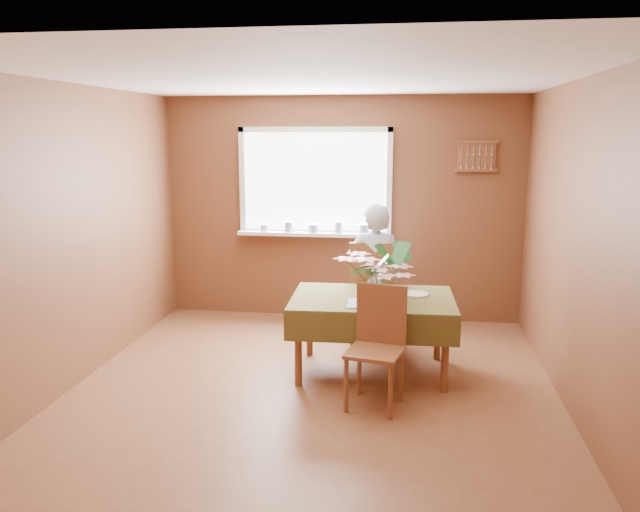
# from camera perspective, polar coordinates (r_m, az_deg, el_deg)

# --- Properties ---
(floor) EXTENTS (4.50, 4.50, 0.00)m
(floor) POSITION_cam_1_polar(r_m,az_deg,el_deg) (5.19, -0.89, -12.64)
(floor) COLOR brown
(floor) RESTS_ON ground
(ceiling) EXTENTS (4.50, 4.50, 0.00)m
(ceiling) POSITION_cam_1_polar(r_m,az_deg,el_deg) (4.76, -0.98, 16.03)
(ceiling) COLOR white
(ceiling) RESTS_ON wall_back
(wall_back) EXTENTS (4.00, 0.00, 4.00)m
(wall_back) POSITION_cam_1_polar(r_m,az_deg,el_deg) (7.03, 1.99, 4.29)
(wall_back) COLOR brown
(wall_back) RESTS_ON floor
(wall_front) EXTENTS (4.00, 0.00, 4.00)m
(wall_front) POSITION_cam_1_polar(r_m,az_deg,el_deg) (2.69, -8.62, -7.42)
(wall_front) COLOR brown
(wall_front) RESTS_ON floor
(wall_left) EXTENTS (0.00, 4.50, 4.50)m
(wall_left) POSITION_cam_1_polar(r_m,az_deg,el_deg) (5.50, -21.96, 1.51)
(wall_left) COLOR brown
(wall_left) RESTS_ON floor
(wall_right) EXTENTS (0.00, 4.50, 4.50)m
(wall_right) POSITION_cam_1_polar(r_m,az_deg,el_deg) (4.92, 22.71, 0.39)
(wall_right) COLOR brown
(wall_right) RESTS_ON floor
(window_assembly) EXTENTS (1.72, 0.20, 1.22)m
(window_assembly) POSITION_cam_1_polar(r_m,az_deg,el_deg) (7.00, -0.45, 5.13)
(window_assembly) COLOR white
(window_assembly) RESTS_ON wall_back
(spoon_rack) EXTENTS (0.44, 0.05, 0.33)m
(spoon_rack) POSITION_cam_1_polar(r_m,az_deg,el_deg) (6.94, 14.12, 8.84)
(spoon_rack) COLOR brown
(spoon_rack) RESTS_ON wall_back
(dining_table) EXTENTS (1.45, 1.02, 0.70)m
(dining_table) POSITION_cam_1_polar(r_m,az_deg,el_deg) (5.49, 4.82, -4.60)
(dining_table) COLOR brown
(dining_table) RESTS_ON floor
(chair_far) EXTENTS (0.46, 0.46, 1.07)m
(chair_far) POSITION_cam_1_polar(r_m,az_deg,el_deg) (6.17, 4.92, -3.13)
(chair_far) COLOR brown
(chair_far) RESTS_ON floor
(chair_near) EXTENTS (0.48, 0.48, 0.94)m
(chair_near) POSITION_cam_1_polar(r_m,az_deg,el_deg) (4.91, 5.29, -7.70)
(chair_near) COLOR brown
(chair_near) RESTS_ON floor
(seated_woman) EXTENTS (0.55, 0.38, 1.44)m
(seated_woman) POSITION_cam_1_polar(r_m,az_deg,el_deg) (6.10, 4.99, -1.90)
(seated_woman) COLOR white
(seated_woman) RESTS_ON floor
(flower_bouquet) EXTENTS (0.55, 0.55, 0.47)m
(flower_bouquet) POSITION_cam_1_polar(r_m,az_deg,el_deg) (5.17, 5.34, -1.20)
(flower_bouquet) COLOR white
(flower_bouquet) RESTS_ON dining_table
(side_plate) EXTENTS (0.28, 0.28, 0.01)m
(side_plate) POSITION_cam_1_polar(r_m,az_deg,el_deg) (5.59, 8.72, -3.47)
(side_plate) COLOR white
(side_plate) RESTS_ON dining_table
(table_knife) EXTENTS (0.07, 0.22, 0.00)m
(table_knife) POSITION_cam_1_polar(r_m,az_deg,el_deg) (5.27, 6.26, -4.29)
(table_knife) COLOR silver
(table_knife) RESTS_ON dining_table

